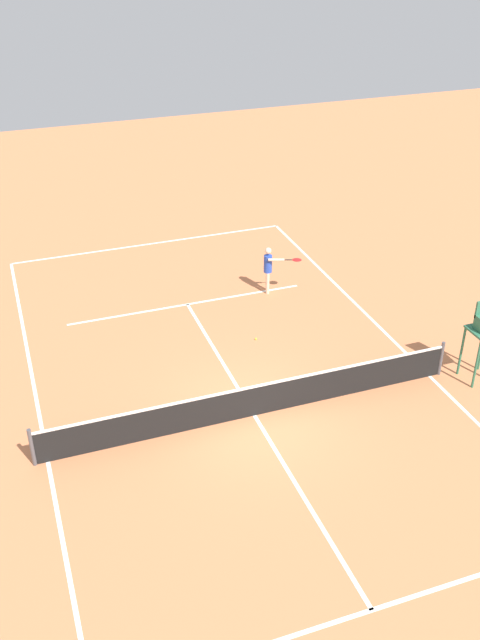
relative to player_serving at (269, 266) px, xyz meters
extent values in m
plane|color=#D37A4C|center=(2.90, 6.25, -1.00)|extent=(60.00, 60.00, 0.00)
cube|color=white|center=(2.90, -5.31, -0.99)|extent=(10.68, 0.10, 0.01)
cube|color=white|center=(-2.44, 6.25, -0.99)|extent=(0.10, 23.12, 0.01)
cube|color=white|center=(8.24, 6.25, -0.99)|extent=(0.10, 23.12, 0.01)
cube|color=white|center=(2.90, -0.11, -0.99)|extent=(8.01, 0.10, 0.01)
cube|color=white|center=(2.90, 12.61, -0.99)|extent=(8.01, 0.10, 0.01)
cube|color=white|center=(2.90, 6.25, -0.99)|extent=(0.10, 12.72, 0.01)
cylinder|color=#4C4C51|center=(-2.74, 6.25, -0.46)|extent=(0.10, 0.10, 1.07)
cylinder|color=#4C4C51|center=(8.54, 6.25, -0.46)|extent=(0.10, 0.10, 1.07)
cube|color=black|center=(2.90, 6.25, -0.54)|extent=(11.28, 0.03, 0.91)
cube|color=white|center=(2.90, 6.25, -0.07)|extent=(11.28, 0.04, 0.06)
cylinder|color=beige|center=(0.01, -0.12, -0.61)|extent=(0.12, 0.12, 0.78)
cylinder|color=beige|center=(0.08, 0.07, -0.61)|extent=(0.12, 0.12, 0.78)
cylinder|color=#2647B7|center=(0.05, -0.03, 0.09)|extent=(0.28, 0.28, 0.61)
sphere|color=beige|center=(0.05, -0.03, 0.57)|extent=(0.22, 0.22, 0.22)
cylinder|color=beige|center=(-0.02, -0.20, 0.12)|extent=(0.09, 0.09, 0.54)
cylinder|color=beige|center=(-0.14, 0.24, 0.32)|extent=(0.54, 0.27, 0.09)
cylinder|color=black|center=(-0.52, 0.38, 0.32)|extent=(0.26, 0.12, 0.04)
ellipsoid|color=red|center=(-0.79, 0.48, 0.32)|extent=(0.40, 0.37, 0.04)
sphere|color=#CCE033|center=(1.53, 2.76, -0.96)|extent=(0.07, 0.07, 0.07)
cylinder|color=#2D6B4C|center=(-3.26, 7.12, -0.22)|extent=(0.07, 0.07, 1.55)
cylinder|color=#2D6B4C|center=(-3.26, 6.42, -0.22)|extent=(0.07, 0.07, 1.55)
camera|label=1|loc=(8.29, 20.16, 10.71)|focal=40.05mm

